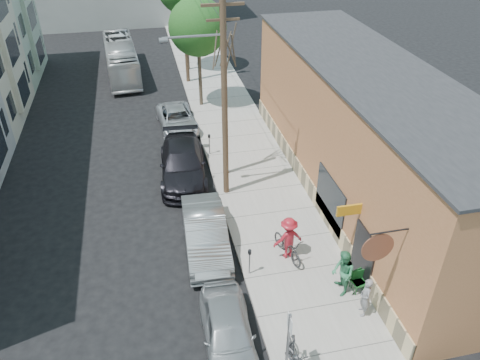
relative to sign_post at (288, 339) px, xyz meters
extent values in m
plane|color=black|center=(-2.35, 4.40, -1.83)|extent=(120.00, 120.00, 0.00)
cube|color=#A19C95|center=(1.90, 15.40, -1.76)|extent=(4.50, 58.00, 0.15)
cube|color=#A6663D|center=(6.65, 9.40, 1.42)|extent=(5.00, 20.00, 6.50)
cube|color=#2B2B2D|center=(6.65, 9.40, 4.72)|extent=(5.20, 20.20, 0.12)
cube|color=tan|center=(4.13, 9.40, -1.28)|extent=(0.10, 20.00, 1.10)
cube|color=black|center=(4.12, 3.40, -0.53)|extent=(0.10, 1.60, 2.60)
cube|color=black|center=(4.12, 6.90, -0.23)|extent=(0.08, 3.00, 2.20)
cylinder|color=brown|center=(3.20, 1.20, 2.07)|extent=(1.10, 0.06, 1.10)
cube|color=#C68717|center=(3.65, 4.20, 1.27)|extent=(1.00, 0.08, 0.45)
cube|color=beige|center=(-11.60, 22.40, 2.67)|extent=(1.10, 3.20, 7.00)
cube|color=#99AA90|center=(-11.60, 30.40, 2.67)|extent=(1.10, 3.20, 7.00)
cube|color=slate|center=(0.00, 0.00, -0.28)|extent=(0.07, 0.07, 2.80)
cube|color=silver|center=(0.00, 0.00, 0.72)|extent=(0.02, 0.45, 0.60)
cylinder|color=slate|center=(-0.10, 4.66, -1.13)|extent=(0.06, 0.06, 1.10)
cylinder|color=black|center=(-0.10, 4.66, -0.53)|extent=(0.14, 0.14, 0.18)
cylinder|color=slate|center=(-0.10, 14.58, -1.13)|extent=(0.06, 0.06, 1.10)
cylinder|color=black|center=(-0.10, 14.58, -0.53)|extent=(0.14, 0.14, 0.18)
cylinder|color=#503A28|center=(0.10, 10.61, 3.32)|extent=(0.28, 0.28, 10.00)
cube|color=#503A28|center=(0.10, 10.61, 7.52)|extent=(1.80, 0.12, 0.12)
cube|color=#503A28|center=(0.10, 10.61, 6.92)|extent=(1.40, 0.10, 0.10)
cylinder|color=slate|center=(-2.40, 10.61, 6.22)|extent=(0.35, 0.24, 0.24)
cylinder|color=#503A28|center=(0.10, 26.17, 3.32)|extent=(0.28, 0.28, 10.00)
cylinder|color=#44392C|center=(0.45, 12.37, 1.43)|extent=(0.24, 0.24, 6.23)
cylinder|color=#44392C|center=(0.45, 21.58, 0.85)|extent=(0.24, 0.24, 5.06)
sphere|color=#23571E|center=(0.45, 21.58, 3.69)|extent=(3.77, 3.77, 3.77)
cylinder|color=#44392C|center=(0.45, 28.81, 1.36)|extent=(0.24, 0.24, 6.08)
imported|color=gray|center=(3.51, 1.76, -0.85)|extent=(0.51, 0.68, 1.67)
imported|color=#348357|center=(3.11, 2.93, -0.69)|extent=(0.83, 1.02, 1.98)
imported|color=maroon|center=(1.71, 5.33, -0.70)|extent=(1.35, 0.88, 1.96)
imported|color=black|center=(1.71, 5.33, -1.13)|extent=(1.21, 2.21, 1.10)
imported|color=black|center=(0.31, 0.08, -1.09)|extent=(0.67, 2.00, 1.18)
imported|color=#A4A8AC|center=(-1.60, 1.54, -1.10)|extent=(1.92, 4.39, 1.47)
imported|color=gray|center=(-1.55, 6.73, -1.00)|extent=(1.99, 5.14, 1.67)
imported|color=black|center=(-1.84, 12.69, -0.98)|extent=(2.85, 6.03, 1.70)
imported|color=silver|center=(-1.55, 18.48, -1.18)|extent=(2.52, 4.87, 1.31)
imported|color=silver|center=(-4.87, 29.08, -0.49)|extent=(2.85, 9.74, 2.68)
camera|label=1|loc=(-3.45, -8.75, 11.98)|focal=35.00mm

